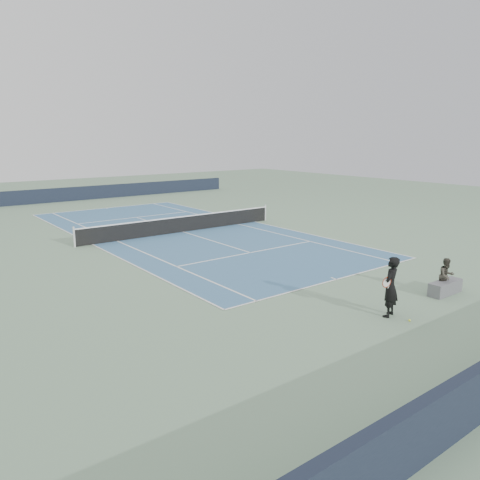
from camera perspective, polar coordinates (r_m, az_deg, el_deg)
ground at (r=27.94m, az=-6.95°, el=0.97°), size 80.00×80.00×0.00m
court_surface at (r=27.94m, az=-6.95°, el=0.98°), size 10.97×23.77×0.01m
tennis_net at (r=27.84m, az=-6.98°, el=1.99°), size 12.90×0.10×1.07m
windscreen_far at (r=44.04m, az=-18.96°, el=5.39°), size 30.00×0.25×1.20m
tennis_player at (r=15.37m, az=17.86°, el=-5.45°), size 0.88×0.74×1.93m
tennis_ball at (r=15.44m, az=19.96°, el=-9.18°), size 0.07×0.07×0.07m
spectator_bench at (r=18.34m, az=23.79°, el=-4.63°), size 1.58×0.95×1.33m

